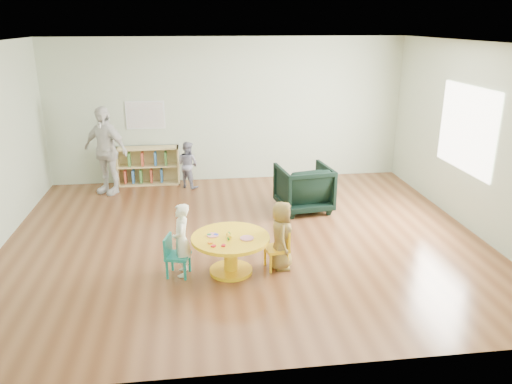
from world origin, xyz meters
TOP-DOWN VIEW (x-y plane):
  - room at (0.01, 0.00)m, footprint 7.10×7.00m
  - activity_table at (-0.29, -1.04)m, footprint 1.00×1.00m
  - kid_chair_left at (-0.99, -1.03)m, footprint 0.35×0.35m
  - kid_chair_right at (0.35, -0.98)m, footprint 0.33×0.33m
  - bookshelf at (-1.61, 2.86)m, footprint 1.20×0.30m
  - alphabet_poster at (-1.60, 2.98)m, footprint 0.74×0.01m
  - armchair at (1.12, 1.04)m, footprint 0.95×0.97m
  - child_left at (-0.90, -1.01)m, footprint 0.23×0.35m
  - child_right at (0.38, -0.99)m, footprint 0.35×0.48m
  - toddler at (-0.82, 2.55)m, footprint 0.56×0.54m
  - adult_caretaker at (-2.32, 2.41)m, footprint 1.02×0.85m

SIDE VIEW (x-z plane):
  - kid_chair_left at x=-0.99m, z-range 0.02..0.55m
  - kid_chair_right at x=0.35m, z-range 0.02..0.56m
  - activity_table at x=-0.29m, z-range 0.07..0.61m
  - bookshelf at x=-1.61m, z-range -0.01..0.74m
  - armchair at x=1.12m, z-range 0.00..0.79m
  - toddler at x=-0.82m, z-range 0.00..0.90m
  - child_right at x=0.38m, z-range 0.00..0.92m
  - child_left at x=-0.90m, z-range 0.00..0.95m
  - adult_caretaker at x=-2.32m, z-range 0.00..1.63m
  - alphabet_poster at x=-1.60m, z-range 1.08..1.62m
  - room at x=0.01m, z-range 0.49..3.29m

